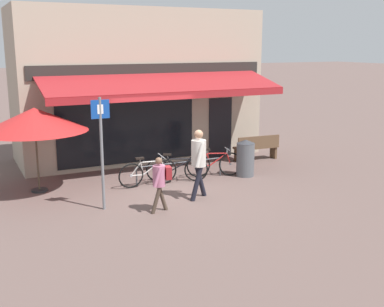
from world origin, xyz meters
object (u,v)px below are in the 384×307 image
object	(u,v)px
parking_sign	(101,143)
park_bench	(257,147)
pedestrian_adult	(199,157)
bicycle_silver	(148,173)
cafe_parasol	(34,120)
pedestrian_child	(160,178)
bicycle_black	(177,169)
bicycle_red	(214,164)
litter_bin	(245,158)

from	to	relation	value
parking_sign	park_bench	distance (m)	6.86
pedestrian_adult	park_bench	bearing A→B (deg)	-148.15
pedestrian_adult	bicycle_silver	bearing A→B (deg)	-70.15
cafe_parasol	park_bench	bearing A→B (deg)	3.36
pedestrian_child	park_bench	bearing A→B (deg)	-136.77
bicycle_black	bicycle_red	size ratio (longest dim) A/B	1.01
bicycle_silver	pedestrian_child	size ratio (longest dim) A/B	1.29
bicycle_silver	parking_sign	size ratio (longest dim) A/B	0.64
bicycle_silver	park_bench	distance (m)	4.71
bicycle_silver	bicycle_red	bearing A→B (deg)	2.93
litter_bin	cafe_parasol	xyz separation A→B (m)	(-5.91, 1.14, 1.41)
bicycle_silver	litter_bin	world-z (taller)	litter_bin
pedestrian_child	pedestrian_adult	bearing A→B (deg)	-149.03
litter_bin	cafe_parasol	size ratio (longest dim) A/B	0.40
bicycle_silver	pedestrian_adult	bearing A→B (deg)	-63.70
bicycle_silver	litter_bin	bearing A→B (deg)	-4.69
bicycle_black	park_bench	xyz separation A→B (m)	(3.60, 1.22, 0.09)
bicycle_silver	bicycle_black	bearing A→B (deg)	4.76
bicycle_black	bicycle_red	world-z (taller)	bicycle_red
parking_sign	bicycle_black	bearing A→B (deg)	28.84
bicycle_black	park_bench	bearing A→B (deg)	42.58
parking_sign	park_bench	world-z (taller)	parking_sign
cafe_parasol	park_bench	xyz separation A→B (m)	(7.38, 0.43, -1.52)
litter_bin	park_bench	size ratio (longest dim) A/B	0.69
pedestrian_adult	pedestrian_child	bearing A→B (deg)	16.03
pedestrian_child	litter_bin	xyz separation A→B (m)	(3.57, 1.85, -0.27)
pedestrian_adult	park_bench	size ratio (longest dim) A/B	1.13
parking_sign	litter_bin	bearing A→B (deg)	12.93
pedestrian_adult	park_bench	xyz separation A→B (m)	(3.75, 2.91, -0.64)
bicycle_silver	bicycle_black	distance (m)	0.93
cafe_parasol	litter_bin	bearing A→B (deg)	-10.92
pedestrian_adult	cafe_parasol	xyz separation A→B (m)	(-3.63, 2.47, 0.87)
pedestrian_child	park_bench	size ratio (longest dim) A/B	0.83
pedestrian_child	bicycle_silver	bearing A→B (deg)	-94.41
bicycle_red	cafe_parasol	bearing A→B (deg)	-172.72
bicycle_red	park_bench	xyz separation A→B (m)	(2.34, 1.20, 0.07)
bicycle_black	park_bench	world-z (taller)	park_bench
bicycle_red	pedestrian_child	size ratio (longest dim) A/B	1.24
bicycle_black	litter_bin	size ratio (longest dim) A/B	1.50
bicycle_black	litter_bin	world-z (taller)	litter_bin
bicycle_silver	pedestrian_child	distance (m)	2.23
litter_bin	parking_sign	xyz separation A→B (m)	(-4.74, -1.09, 1.09)
pedestrian_adult	parking_sign	world-z (taller)	parking_sign
park_bench	bicycle_black	bearing A→B (deg)	-157.70
cafe_parasol	parking_sign	bearing A→B (deg)	-62.29
pedestrian_adult	litter_bin	world-z (taller)	pedestrian_adult
pedestrian_adult	park_bench	distance (m)	4.79
bicycle_silver	pedestrian_child	world-z (taller)	pedestrian_child
park_bench	pedestrian_child	bearing A→B (deg)	-142.27
litter_bin	bicycle_black	bearing A→B (deg)	170.73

